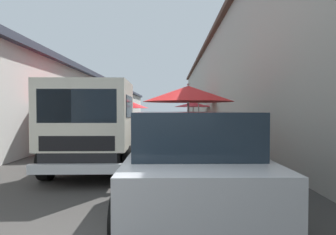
# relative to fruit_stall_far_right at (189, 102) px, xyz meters

# --- Properties ---
(ground) EXTENTS (90.00, 90.00, 0.00)m
(ground) POSITION_rel_fruit_stall_far_right_xyz_m (7.56, 1.45, -1.71)
(ground) COLOR #3D3A38
(building_left_whitewash) EXTENTS (49.80, 7.50, 3.64)m
(building_left_whitewash) POSITION_rel_fruit_stall_far_right_xyz_m (9.81, 8.53, 0.12)
(building_left_whitewash) COLOR silver
(building_left_whitewash) RESTS_ON ground
(building_right_concrete) EXTENTS (49.80, 7.50, 6.28)m
(building_right_concrete) POSITION_rel_fruit_stall_far_right_xyz_m (9.81, -5.63, 1.44)
(building_right_concrete) COLOR #A39E93
(building_right_concrete) RESTS_ON ground
(fruit_stall_far_right) EXTENTS (2.51, 2.51, 2.23)m
(fruit_stall_far_right) POSITION_rel_fruit_stall_far_right_xyz_m (0.00, 0.00, 0.00)
(fruit_stall_far_right) COLOR #9E9EA3
(fruit_stall_far_right) RESTS_ON ground
(fruit_stall_mid_lane) EXTENTS (2.67, 2.67, 2.10)m
(fruit_stall_mid_lane) POSITION_rel_fruit_stall_far_right_xyz_m (11.71, -1.06, -0.08)
(fruit_stall_mid_lane) COLOR #9E9EA3
(fruit_stall_mid_lane) RESTS_ON ground
(fruit_stall_near_left) EXTENTS (2.46, 2.46, 2.45)m
(fruit_stall_near_left) POSITION_rel_fruit_stall_far_right_xyz_m (9.18, -1.17, 0.20)
(fruit_stall_near_left) COLOR #9E9EA3
(fruit_stall_near_left) RESTS_ON ground
(fruit_stall_near_right) EXTENTS (2.23, 2.23, 2.10)m
(fruit_stall_near_right) POSITION_rel_fruit_stall_far_right_xyz_m (10.96, 3.11, -0.12)
(fruit_stall_near_right) COLOR #9E9EA3
(fruit_stall_near_right) RESTS_ON ground
(fruit_stall_far_left) EXTENTS (2.19, 2.19, 2.08)m
(fruit_stall_far_left) POSITION_rel_fruit_stall_far_right_xyz_m (1.98, 4.07, -0.20)
(fruit_stall_far_left) COLOR #9E9EA3
(fruit_stall_far_left) RESTS_ON ground
(hatchback_car) EXTENTS (3.95, 2.00, 1.45)m
(hatchback_car) POSITION_rel_fruit_stall_far_right_xyz_m (-3.44, 0.20, -0.97)
(hatchback_car) COLOR #ADAFB5
(hatchback_car) RESTS_ON ground
(delivery_truck) EXTENTS (4.97, 2.09, 2.08)m
(delivery_truck) POSITION_rel_fruit_stall_far_right_xyz_m (-1.17, 2.28, -0.67)
(delivery_truck) COLOR black
(delivery_truck) RESTS_ON ground
(vendor_by_crates) EXTENTS (0.48, 0.45, 1.53)m
(vendor_by_crates) POSITION_rel_fruit_stall_far_right_xyz_m (5.63, 2.94, -0.84)
(vendor_by_crates) COLOR #232328
(vendor_by_crates) RESTS_ON ground
(parked_scooter) EXTENTS (1.68, 0.51, 1.14)m
(parked_scooter) POSITION_rel_fruit_stall_far_right_xyz_m (4.02, -0.00, -1.26)
(parked_scooter) COLOR black
(parked_scooter) RESTS_ON ground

